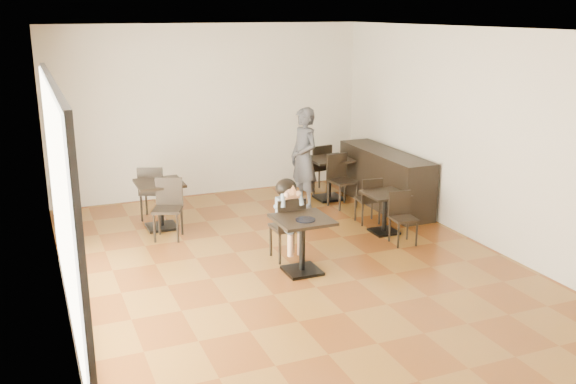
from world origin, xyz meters
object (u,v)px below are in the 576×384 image
chair_back_a (317,168)px  chair_left_a (154,192)px  child_table (302,245)px  chair_left_b (168,210)px  cafe_table_left (160,205)px  adult_patron (304,158)px  chair_mid_b (404,219)px  child (287,219)px  cafe_table_back (329,179)px  cafe_table_mid (385,213)px  child_chair (287,227)px  chair_mid_a (368,200)px  chair_back_b (343,181)px

chair_back_a → chair_left_a: bearing=-0.3°
child_table → chair_left_b: (-1.38, 2.01, 0.08)m
child_table → cafe_table_left: (-1.38, 2.56, 0.00)m
child_table → adult_patron: (1.22, 2.72, 0.52)m
child_table → chair_mid_b: bearing=12.7°
child → chair_left_b: bearing=133.5°
chair_back_a → chair_left_b: bearing=17.3°
chair_back_a → cafe_table_back: bearing=81.7°
chair_mid_b → chair_back_a: bearing=95.3°
chair_back_a → child_table: bearing=54.0°
child_table → chair_left_a: bearing=114.0°
cafe_table_mid → chair_back_a: (0.02, 2.60, 0.14)m
chair_left_b → cafe_table_mid: bearing=5.6°
chair_mid_b → child_table: bearing=-161.7°
child_chair → cafe_table_left: (-1.38, 2.01, -0.08)m
cafe_table_left → chair_left_a: size_ratio=0.83×
chair_mid_b → cafe_table_mid: bearing=95.6°
adult_patron → chair_mid_b: size_ratio=2.28×
chair_left_b → child_table: bearing=-32.1°
child_chair → child: 0.12m
child_table → cafe_table_left: cafe_table_left is taller
child_table → chair_mid_a: (1.85, 1.52, 0.01)m
child_chair → cafe_table_back: 3.10m
adult_patron → cafe_table_mid: size_ratio=2.74×
cafe_table_back → chair_left_b: bearing=-162.8°
cafe_table_left → chair_left_a: bearing=90.0°
child_chair → chair_mid_b: (1.85, -0.13, -0.07)m
chair_left_b → chair_back_b: 3.29m
adult_patron → chair_back_a: 1.15m
child_table → chair_back_a: size_ratio=0.81×
cafe_table_mid → adult_patron: bearing=109.8°
child_table → child_chair: 0.56m
cafe_table_mid → cafe_table_back: 2.05m
child_chair → cafe_table_left: 2.44m
child_table → chair_back_b: bearing=52.8°
child → cafe_table_back: 3.10m
chair_mid_b → child_chair: bearing=-178.4°
cafe_table_back → chair_left_b: size_ratio=0.84×
child_table → child_chair: bearing=90.0°
child → child_table: bearing=-90.0°
chair_mid_a → chair_left_b: bearing=-3.0°
chair_left_b → chair_mid_a: bearing=14.8°
child → chair_left_a: child is taller
cafe_table_mid → chair_left_a: size_ratio=0.71×
cafe_table_left → child: bearing=-55.5°
child_chair → chair_back_a: size_ratio=0.98×
chair_mid_b → chair_back_b: (0.02, 2.05, 0.08)m
child → cafe_table_back: size_ratio=1.48×
child_chair → chair_back_b: 2.68m
cafe_table_left → chair_back_b: size_ratio=0.82×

